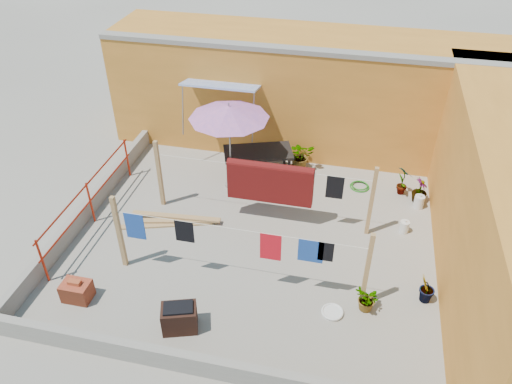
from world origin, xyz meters
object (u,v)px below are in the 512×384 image
brazier (179,318)px  water_jug_b (419,202)px  white_basin (332,312)px  water_jug_a (404,227)px  green_hose (360,186)px  brick_stack (77,291)px  outdoor_table (258,154)px  patio_umbrella (229,112)px  plant_back_a (301,155)px

brazier → water_jug_b: brazier is taller
white_basin → water_jug_a: size_ratio=1.27×
green_hose → water_jug_b: bearing=-20.7°
brick_stack → white_basin: brick_stack is taller
brick_stack → outdoor_table: bearing=62.8°
white_basin → green_hose: (0.27, 4.39, -0.01)m
brazier → water_jug_b: 6.57m
brick_stack → green_hose: brick_stack is taller
outdoor_table → green_hose: 2.79m
white_basin → water_jug_a: (1.37, 2.80, 0.11)m
outdoor_table → white_basin: (2.42, -4.24, -0.70)m
water_jug_b → green_hose: bearing=159.3°
brick_stack → brazier: (2.23, -0.24, 0.07)m
outdoor_table → water_jug_b: size_ratio=5.05×
green_hose → patio_umbrella: bearing=-168.7°
water_jug_b → green_hose: 1.57m
white_basin → brick_stack: bearing=-171.7°
brick_stack → water_jug_a: 7.25m
water_jug_b → plant_back_a: (-3.12, 1.13, 0.23)m
brick_stack → green_hose: (5.24, 5.12, -0.17)m
brazier → white_basin: size_ratio=1.72×
outdoor_table → water_jug_a: 4.10m
brick_stack → white_basin: (4.97, 0.73, -0.17)m
plant_back_a → water_jug_a: bearing=-38.2°
water_jug_b → green_hose: water_jug_b is taller
water_jug_a → green_hose: 1.94m
white_basin → plant_back_a: size_ratio=0.55×
patio_umbrella → white_basin: bearing=-51.0°
patio_umbrella → brazier: size_ratio=3.17×
outdoor_table → water_jug_b: (4.15, -0.40, -0.57)m
outdoor_table → water_jug_b: outdoor_table is taller
plant_back_a → water_jug_b: bearing=-19.9°
water_jug_a → brick_stack: bearing=-150.9°
patio_umbrella → outdoor_table: size_ratio=1.21×
green_hose → outdoor_table: bearing=-176.9°
outdoor_table → water_jug_a: size_ratio=5.72×
patio_umbrella → water_jug_b: bearing=1.3°
green_hose → brazier: bearing=-119.3°
brick_stack → green_hose: 7.33m
water_jug_a → green_hose: (-1.10, 1.59, -0.12)m
outdoor_table → plant_back_a: outdoor_table is taller
brazier → water_jug_b: bearing=47.1°
water_jug_a → water_jug_b: 1.10m
patio_umbrella → white_basin: size_ratio=5.46×
patio_umbrella → brick_stack: patio_umbrella is taller
patio_umbrella → white_basin: patio_umbrella is taller
water_jug_a → plant_back_a: size_ratio=0.43×
water_jug_b → plant_back_a: size_ratio=0.49×
patio_umbrella → brazier: patio_umbrella is taller
brazier → water_jug_a: (4.11, 3.77, -0.13)m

